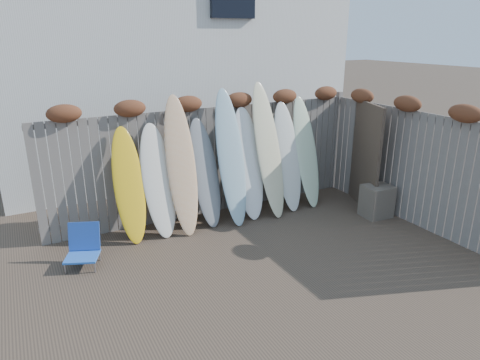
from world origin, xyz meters
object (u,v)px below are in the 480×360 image
wooden_crate (377,201)px  beach_chair (83,246)px  lattice_panel (364,155)px  surfboard_0 (129,185)px

wooden_crate → beach_chair: bearing=171.8°
beach_chair → lattice_panel: bearing=-1.3°
surfboard_0 → beach_chair: bearing=-146.4°
wooden_crate → lattice_panel: 0.97m
wooden_crate → lattice_panel: bearing=73.4°
lattice_panel → surfboard_0: bearing=-167.2°
lattice_panel → surfboard_0: (-4.43, 0.64, -0.09)m
beach_chair → lattice_panel: lattice_panel is taller
wooden_crate → surfboard_0: size_ratio=0.31×
beach_chair → lattice_panel: (5.29, -0.12, 0.74)m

